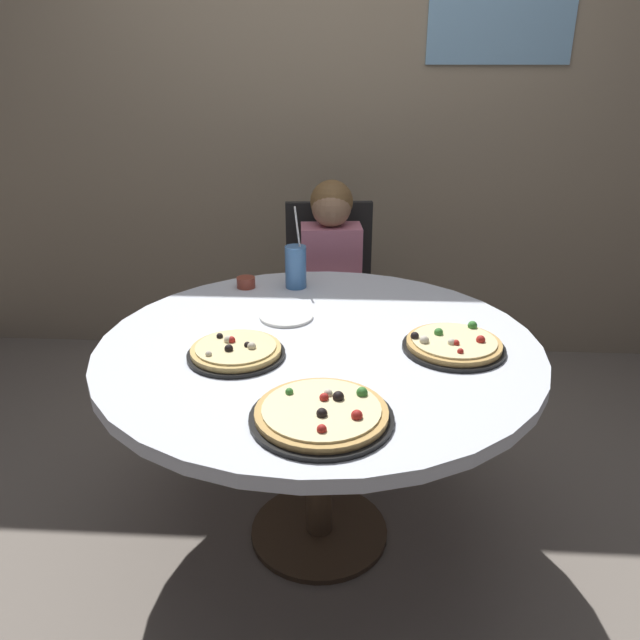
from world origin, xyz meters
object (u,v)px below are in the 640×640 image
Objects in this scene: chair_wooden at (330,295)px; pizza_pepperoni at (322,414)px; pizza_veggie at (454,345)px; soda_cup at (296,267)px; pizza_cheese at (236,351)px; sauce_bowl at (246,282)px; dining_table at (319,366)px; diner_child at (332,319)px; plate_small at (286,316)px.

chair_wooden is 2.72× the size of pizza_pepperoni.
soda_cup is at bearing 135.04° from pizza_veggie.
sauce_bowl is (-0.07, 0.59, 0.00)m from pizza_cheese.
dining_table is at bearing 26.53° from pizza_cheese.
diner_child is 0.69m from plate_small.
dining_table is at bearing 174.90° from pizza_veggie.
diner_child is at bearing -84.74° from chair_wooden.
chair_wooden is (-0.01, 0.98, -0.14)m from dining_table.
pizza_cheese is 0.62m from soda_cup.
pizza_cheese is at bearing -153.47° from dining_table.
sauce_bowl reaches higher than dining_table.
soda_cup is (-0.15, 0.93, 0.06)m from pizza_pepperoni.
pizza_cheese is 0.82× the size of pizza_pepperoni.
pizza_cheese is at bearing -101.60° from chair_wooden.
sauce_bowl is at bearing -133.08° from diner_child.
diner_child is (0.01, 0.80, -0.18)m from dining_table.
soda_cup is (-0.11, -0.50, 0.30)m from chair_wooden.
pizza_cheese reaches higher than sauce_bowl.
dining_table is at bearing -76.41° from soda_cup.
plate_small is (-0.13, -0.62, 0.27)m from diner_child.
dining_table is 7.52× the size of plate_small.
soda_cup is 1.71× the size of plate_small.
pizza_veggie is at bearing 47.87° from pizza_pepperoni.
sauce_bowl is at bearing 110.39° from pizza_pepperoni.
chair_wooden is 0.59m from soda_cup.
diner_child reaches higher than soda_cup.
chair_wooden reaches higher than sauce_bowl.
soda_cup reaches higher than pizza_pepperoni.
pizza_pepperoni is (0.03, -0.44, 0.10)m from dining_table.
sauce_bowl reaches higher than plate_small.
pizza_pepperoni reaches higher than pizza_cheese.
pizza_cheese is at bearing -104.78° from diner_child.
pizza_veggie reaches higher than sauce_bowl.
pizza_pepperoni is at bearing -80.79° from soda_cup.
dining_table is 0.52m from soda_cup.
dining_table is at bearing -90.54° from diner_child.
chair_wooden is 0.64m from sauce_bowl.
sauce_bowl is at bearing 144.59° from pizza_veggie.
pizza_pepperoni is at bearing -69.61° from sauce_bowl.
pizza_pepperoni is (0.03, -1.25, 0.28)m from diner_child.
soda_cup is (0.12, 0.60, 0.06)m from pizza_cheese.
soda_cup is (-0.12, 0.48, 0.17)m from dining_table.
diner_child is at bearing 78.35° from plate_small.
dining_table is 1.25× the size of diner_child.
chair_wooden is at bearing 77.87° from soda_cup.
sauce_bowl is at bearing 122.58° from plate_small.
diner_child is at bearing 75.22° from pizza_cheese.
pizza_veggie is at bearing -35.41° from sauce_bowl.
chair_wooden is 1.15m from pizza_cheese.
chair_wooden is at bearing 90.53° from dining_table.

